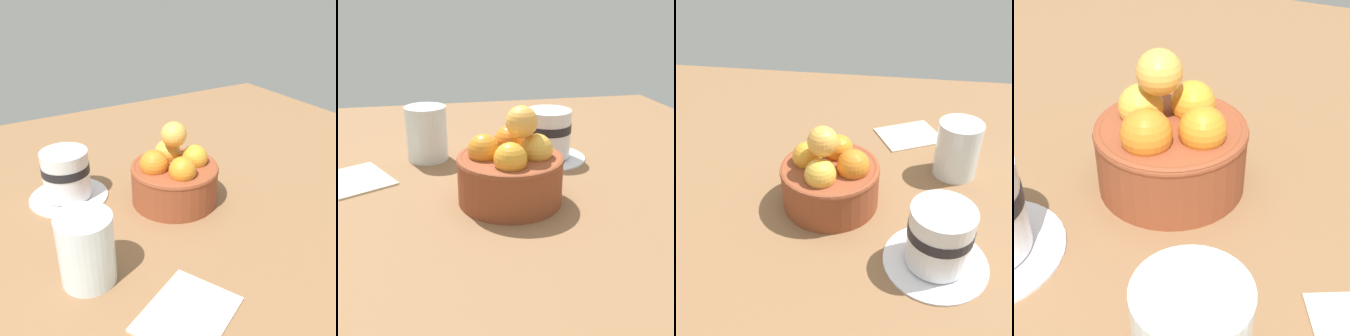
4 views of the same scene
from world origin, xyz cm
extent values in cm
cube|color=brown|center=(0.00, 0.00, -1.56)|extent=(122.86, 104.86, 3.12)
cylinder|color=brown|center=(0.00, 0.00, 3.27)|extent=(14.34, 14.34, 6.55)
torus|color=brown|center=(0.00, 0.00, 6.15)|extent=(14.54, 14.54, 1.00)
sphere|color=gold|center=(-3.47, 0.68, 7.46)|extent=(4.35, 4.35, 4.35)
sphere|color=gold|center=(-0.68, -3.47, 7.46)|extent=(4.40, 4.40, 4.40)
sphere|color=orange|center=(3.47, -0.68, 7.46)|extent=(4.67, 4.67, 4.67)
sphere|color=orange|center=(0.68, 3.47, 7.46)|extent=(4.36, 4.36, 4.36)
sphere|color=#F6AC48|center=(-0.64, -1.38, 11.44)|extent=(4.24, 4.24, 4.24)
camera|label=1|loc=(29.45, 48.12, 35.32)|focal=41.34mm
camera|label=2|loc=(-51.97, 11.07, 26.11)|focal=45.06mm
camera|label=3|loc=(8.99, -45.36, 38.20)|focal=41.64mm
camera|label=4|loc=(35.98, 17.96, 30.87)|focal=54.24mm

